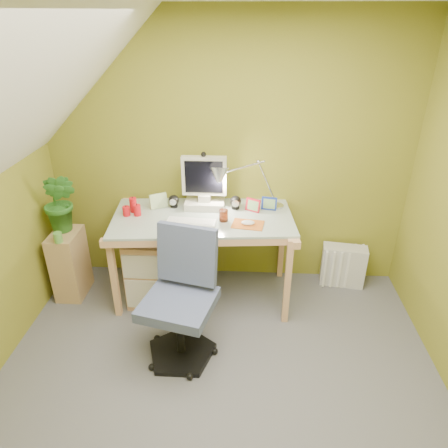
# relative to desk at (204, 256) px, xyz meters

# --- Properties ---
(floor) EXTENTS (3.20, 3.20, 0.01)m
(floor) POSITION_rel_desk_xyz_m (0.19, -1.22, -0.41)
(floor) COLOR #58585E
(floor) RESTS_ON ground
(wall_back) EXTENTS (3.20, 0.01, 2.40)m
(wall_back) POSITION_rel_desk_xyz_m (0.19, 0.38, 0.80)
(wall_back) COLOR olive
(wall_back) RESTS_ON floor
(slope_ceiling) EXTENTS (1.10, 3.20, 1.10)m
(slope_ceiling) POSITION_rel_desk_xyz_m (-0.81, -1.22, 1.45)
(slope_ceiling) COLOR white
(slope_ceiling) RESTS_ON wall_left
(desk) EXTENTS (1.56, 0.88, 0.81)m
(desk) POSITION_rel_desk_xyz_m (0.00, 0.00, 0.00)
(desk) COLOR tan
(desk) RESTS_ON floor
(monitor) EXTENTS (0.39, 0.23, 0.53)m
(monitor) POSITION_rel_desk_xyz_m (0.00, 0.18, 0.67)
(monitor) COLOR beige
(monitor) RESTS_ON desk
(speaker_left) EXTENTS (0.11, 0.11, 0.11)m
(speaker_left) POSITION_rel_desk_xyz_m (-0.27, 0.16, 0.46)
(speaker_left) COLOR black
(speaker_left) RESTS_ON desk
(speaker_right) EXTENTS (0.10, 0.10, 0.12)m
(speaker_right) POSITION_rel_desk_xyz_m (0.27, 0.16, 0.46)
(speaker_right) COLOR black
(speaker_right) RESTS_ON desk
(keyboard) EXTENTS (0.41, 0.16, 0.02)m
(keyboard) POSITION_rel_desk_xyz_m (-0.08, -0.14, 0.41)
(keyboard) COLOR white
(keyboard) RESTS_ON desk
(mousepad) EXTENTS (0.28, 0.21, 0.01)m
(mousepad) POSITION_rel_desk_xyz_m (0.38, -0.14, 0.41)
(mousepad) COLOR #B4581C
(mousepad) RESTS_ON desk
(mouse) EXTENTS (0.12, 0.09, 0.04)m
(mouse) POSITION_rel_desk_xyz_m (0.38, -0.14, 0.42)
(mouse) COLOR white
(mouse) RESTS_ON mousepad
(amber_tumbler) EXTENTS (0.08, 0.08, 0.10)m
(amber_tumbler) POSITION_rel_desk_xyz_m (0.18, -0.08, 0.45)
(amber_tumbler) COLOR maroon
(amber_tumbler) RESTS_ON desk
(candle_cluster) EXTENTS (0.19, 0.17, 0.13)m
(candle_cluster) POSITION_rel_desk_xyz_m (-0.60, 0.01, 0.47)
(candle_cluster) COLOR red
(candle_cluster) RESTS_ON desk
(photo_frame_red) EXTENTS (0.12, 0.08, 0.11)m
(photo_frame_red) POSITION_rel_desk_xyz_m (0.42, 0.12, 0.46)
(photo_frame_red) COLOR #B21322
(photo_frame_red) RESTS_ON desk
(photo_frame_blue) EXTENTS (0.13, 0.04, 0.11)m
(photo_frame_blue) POSITION_rel_desk_xyz_m (0.56, 0.16, 0.46)
(photo_frame_blue) COLOR navy
(photo_frame_blue) RESTS_ON desk
(photo_frame_green) EXTENTS (0.14, 0.10, 0.13)m
(photo_frame_green) POSITION_rel_desk_xyz_m (-0.40, 0.14, 0.47)
(photo_frame_green) COLOR #A5BF83
(photo_frame_green) RESTS_ON desk
(desk_lamp) EXTENTS (0.64, 0.35, 0.65)m
(desk_lamp) POSITION_rel_desk_xyz_m (0.45, 0.18, 0.73)
(desk_lamp) COLOR silver
(desk_lamp) RESTS_ON desk
(side_ledge) EXTENTS (0.23, 0.36, 0.63)m
(side_ledge) POSITION_rel_desk_xyz_m (-1.21, -0.05, -0.09)
(side_ledge) COLOR tan
(side_ledge) RESTS_ON floor
(potted_plant) EXTENTS (0.35, 0.30, 0.54)m
(potted_plant) POSITION_rel_desk_xyz_m (-1.21, 0.00, 0.49)
(potted_plant) COLOR #2C6A23
(potted_plant) RESTS_ON side_ledge
(green_cup) EXTENTS (0.07, 0.07, 0.09)m
(green_cup) POSITION_rel_desk_xyz_m (-1.19, -0.20, 0.27)
(green_cup) COLOR #5FA243
(green_cup) RESTS_ON side_ledge
(task_chair) EXTENTS (0.67, 0.67, 1.00)m
(task_chair) POSITION_rel_desk_xyz_m (-0.10, -0.77, 0.10)
(task_chair) COLOR #454F72
(task_chair) RESTS_ON floor
(radiator) EXTENTS (0.42, 0.22, 0.40)m
(radiator) POSITION_rel_desk_xyz_m (1.29, 0.24, -0.20)
(radiator) COLOR silver
(radiator) RESTS_ON floor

